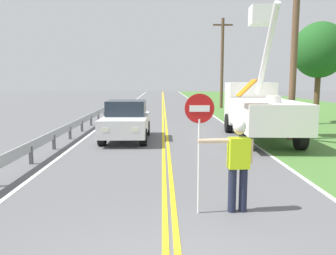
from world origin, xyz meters
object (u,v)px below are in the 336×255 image
(roadside_tree_verge, at_px, (319,51))
(traffic_cone_lead, at_px, (235,155))
(stop_sign_paddle, at_px, (199,126))
(oncoming_sedan_nearest, at_px, (126,121))
(flagger_worker, at_px, (238,160))
(utility_pole_near, at_px, (295,38))
(utility_bucket_truck, at_px, (258,106))
(utility_pole_mid, at_px, (222,62))

(roadside_tree_verge, bearing_deg, traffic_cone_lead, -124.42)
(traffic_cone_lead, height_order, roadside_tree_verge, roadside_tree_verge)
(stop_sign_paddle, bearing_deg, oncoming_sedan_nearest, 105.08)
(oncoming_sedan_nearest, bearing_deg, traffic_cone_lead, -51.70)
(flagger_worker, xyz_separation_m, utility_pole_near, (4.14, 8.34, 3.30))
(traffic_cone_lead, xyz_separation_m, roadside_tree_verge, (6.91, 10.09, 3.93))
(utility_bucket_truck, xyz_separation_m, roadside_tree_verge, (4.85, 5.05, 2.85))
(utility_pole_mid, bearing_deg, utility_pole_near, -89.73)
(utility_pole_near, height_order, utility_pole_mid, utility_pole_near)
(utility_bucket_truck, height_order, oncoming_sedan_nearest, utility_bucket_truck)
(stop_sign_paddle, height_order, utility_pole_mid, utility_pole_mid)
(utility_pole_near, relative_size, roadside_tree_verge, 1.41)
(utility_pole_near, bearing_deg, utility_pole_mid, 90.27)
(stop_sign_paddle, bearing_deg, utility_pole_mid, 79.37)
(utility_pole_near, bearing_deg, flagger_worker, -116.43)
(traffic_cone_lead, bearing_deg, oncoming_sedan_nearest, 128.30)
(stop_sign_paddle, height_order, traffic_cone_lead, stop_sign_paddle)
(utility_bucket_truck, height_order, roadside_tree_verge, roadside_tree_verge)
(oncoming_sedan_nearest, bearing_deg, stop_sign_paddle, -74.92)
(traffic_cone_lead, bearing_deg, utility_bucket_truck, 67.76)
(stop_sign_paddle, relative_size, roadside_tree_verge, 0.39)
(flagger_worker, distance_m, utility_pole_near, 9.88)
(flagger_worker, xyz_separation_m, utility_pole_mid, (4.06, 25.66, 3.21))
(flagger_worker, xyz_separation_m, utility_bucket_truck, (2.78, 8.63, 0.38))
(flagger_worker, distance_m, utility_bucket_truck, 9.07)
(utility_bucket_truck, height_order, traffic_cone_lead, utility_bucket_truck)
(utility_bucket_truck, bearing_deg, utility_pole_near, -11.93)
(utility_pole_mid, bearing_deg, oncoming_sedan_nearest, -112.23)
(utility_pole_mid, height_order, traffic_cone_lead, utility_pole_mid)
(stop_sign_paddle, height_order, utility_pole_near, utility_pole_near)
(stop_sign_paddle, relative_size, oncoming_sedan_nearest, 0.57)
(stop_sign_paddle, bearing_deg, flagger_worker, 4.61)
(utility_bucket_truck, distance_m, traffic_cone_lead, 5.56)
(flagger_worker, relative_size, utility_bucket_truck, 0.26)
(traffic_cone_lead, bearing_deg, utility_pole_mid, 81.38)
(oncoming_sedan_nearest, relative_size, traffic_cone_lead, 5.88)
(traffic_cone_lead, distance_m, roadside_tree_verge, 12.85)
(flagger_worker, relative_size, utility_pole_mid, 0.22)
(stop_sign_paddle, distance_m, utility_pole_mid, 26.29)
(flagger_worker, bearing_deg, utility_pole_mid, 81.01)
(oncoming_sedan_nearest, relative_size, utility_pole_mid, 0.51)
(flagger_worker, bearing_deg, stop_sign_paddle, -175.39)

